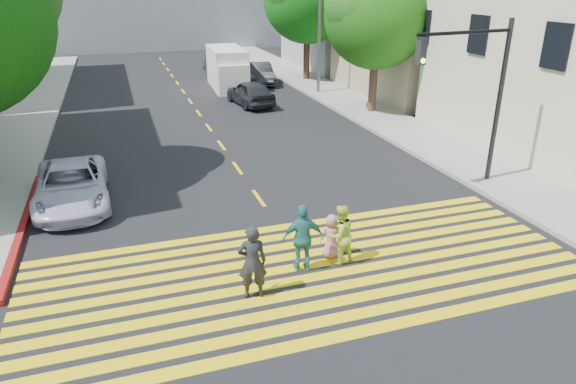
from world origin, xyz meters
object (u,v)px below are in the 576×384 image
pedestrian_child (331,236)px  dark_car_near (250,93)px  white_van (228,70)px  traffic_signal (479,83)px  pedestrian_extra (303,238)px  pedestrian_man (252,262)px  tree_right_near (379,9)px  pedestrian_woman (340,235)px  dark_car_parked (260,74)px  white_sedan (72,185)px  silver_car (216,63)px

pedestrian_child → dark_car_near: dark_car_near is taller
white_van → traffic_signal: (3.98, -19.30, 2.33)m
traffic_signal → pedestrian_extra: bearing=-162.4°
pedestrian_man → pedestrian_child: bearing=-145.9°
tree_right_near → pedestrian_extra: size_ratio=4.50×
tree_right_near → pedestrian_extra: bearing=-122.8°
pedestrian_woman → traffic_signal: size_ratio=0.28×
dark_car_near → dark_car_parked: 6.36m
white_sedan → traffic_signal: 13.11m
dark_car_near → white_van: (-0.14, 5.13, 0.49)m
white_sedan → traffic_signal: (12.52, -2.60, 2.88)m
dark_car_near → dark_car_parked: bearing=-117.8°
pedestrian_child → traffic_signal: 7.46m
tree_right_near → traffic_signal: 10.68m
white_sedan → pedestrian_extra: bearing=-49.2°
tree_right_near → pedestrian_extra: 16.91m
pedestrian_woman → dark_car_near: bearing=-111.1°
dark_car_parked → pedestrian_child: bearing=-94.6°
pedestrian_woman → silver_car: size_ratio=0.36×
dark_car_parked → white_van: size_ratio=0.77×
white_sedan → dark_car_near: bearing=51.3°
pedestrian_man → dark_car_parked: 25.14m
dark_car_near → white_van: 5.15m
pedestrian_man → dark_car_parked: (6.89, 24.18, -0.18)m
pedestrian_man → white_sedan: pedestrian_man is taller
pedestrian_woman → pedestrian_child: 0.37m
pedestrian_man → silver_car: pedestrian_man is taller
white_sedan → dark_car_parked: 20.65m
silver_car → white_sedan: bearing=70.8°
pedestrian_woman → pedestrian_extra: size_ratio=0.90×
pedestrian_child → white_van: bearing=-84.0°
pedestrian_man → dark_car_parked: pedestrian_man is taller
dark_car_parked → white_sedan: bearing=-115.3°
pedestrian_man → white_sedan: bearing=-49.5°
dark_car_near → silver_car: dark_car_near is taller
traffic_signal → dark_car_near: bearing=97.4°
white_sedan → white_van: 18.77m
pedestrian_child → white_van: (2.19, 22.29, 0.61)m
dark_car_near → traffic_signal: bearing=98.0°
silver_car → dark_car_parked: bearing=108.3°
pedestrian_man → silver_car: bearing=-90.2°
pedestrian_extra → white_van: 22.86m
pedestrian_extra → dark_car_near: size_ratio=0.42×
white_van → pedestrian_woman: bearing=-92.3°
pedestrian_extra → white_van: size_ratio=0.32×
pedestrian_man → traffic_signal: (8.49, 4.05, 2.65)m
pedestrian_child → pedestrian_extra: pedestrian_extra is taller
pedestrian_man → tree_right_near: bearing=-116.2°
tree_right_near → silver_car: (-5.23, 15.92, -4.58)m
tree_right_near → silver_car: 17.37m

